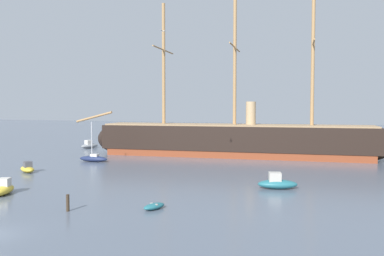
# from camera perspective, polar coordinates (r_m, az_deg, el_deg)

# --- Properties ---
(tall_ship) EXTENTS (59.74, 14.39, 28.74)m
(tall_ship) POSITION_cam_1_polar(r_m,az_deg,el_deg) (75.25, 5.96, -1.62)
(tall_ship) COLOR brown
(tall_ship) RESTS_ON ground
(motorboat_foreground_left) EXTENTS (3.09, 4.29, 1.66)m
(motorboat_foreground_left) POSITION_cam_1_polar(r_m,az_deg,el_deg) (47.63, -24.91, -7.73)
(motorboat_foreground_left) COLOR gold
(motorboat_foreground_left) RESTS_ON ground
(dinghy_foreground_right) EXTENTS (1.82, 2.55, 0.55)m
(dinghy_foreground_right) POSITION_cam_1_polar(r_m,az_deg,el_deg) (37.36, -5.34, -10.87)
(dinghy_foreground_right) COLOR #236670
(dinghy_foreground_right) RESTS_ON ground
(motorboat_mid_left) EXTENTS (3.93, 3.31, 1.55)m
(motorboat_mid_left) POSITION_cam_1_polar(r_m,az_deg,el_deg) (61.81, -22.08, -5.27)
(motorboat_mid_left) COLOR gold
(motorboat_mid_left) RESTS_ON ground
(motorboat_mid_right) EXTENTS (4.73, 2.95, 1.85)m
(motorboat_mid_right) POSITION_cam_1_polar(r_m,az_deg,el_deg) (47.03, 11.84, -7.56)
(motorboat_mid_right) COLOR #236670
(motorboat_mid_right) RESTS_ON ground
(sailboat_alongside_bow) EXTENTS (5.16, 1.62, 6.69)m
(sailboat_alongside_bow) POSITION_cam_1_polar(r_m,az_deg,el_deg) (70.03, -13.66, -4.16)
(sailboat_alongside_bow) COLOR #1E284C
(sailboat_alongside_bow) RESTS_ON ground
(motorboat_far_left) EXTENTS (3.12, 4.60, 1.79)m
(motorboat_far_left) POSITION_cam_1_polar(r_m,az_deg,el_deg) (92.80, -14.19, -2.36)
(motorboat_far_left) COLOR gray
(motorboat_far_left) RESTS_ON ground
(motorboat_distant_centre) EXTENTS (2.51, 3.76, 1.46)m
(motorboat_distant_centre) POSITION_cam_1_polar(r_m,az_deg,el_deg) (87.43, 5.57, -2.69)
(motorboat_distant_centre) COLOR orange
(motorboat_distant_centre) RESTS_ON ground
(mooring_piling_nearest) EXTENTS (0.29, 0.29, 1.50)m
(mooring_piling_nearest) POSITION_cam_1_polar(r_m,az_deg,el_deg) (38.06, -17.02, -10.01)
(mooring_piling_nearest) COLOR #382B1E
(mooring_piling_nearest) RESTS_ON ground
(seagull_in_flight) EXTENTS (0.41, 1.09, 0.13)m
(seagull_in_flight) POSITION_cam_1_polar(r_m,az_deg,el_deg) (51.11, -4.08, 13.43)
(seagull_in_flight) COLOR silver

